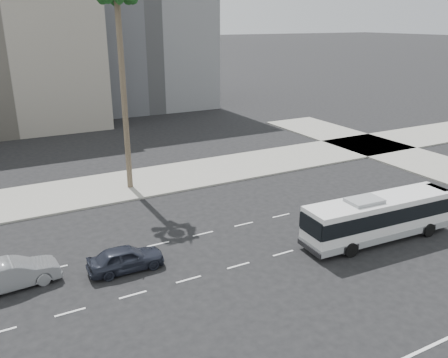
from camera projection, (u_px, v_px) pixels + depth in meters
ground at (283, 253)px, 26.59m from camera, size 700.00×700.00×0.00m
sidewalk_north at (179, 176)px, 39.46m from camera, size 120.00×7.00×0.15m
midrise_gray_center at (131, 18)px, 69.12m from camera, size 20.00×20.00×26.00m
city_bus at (379, 216)px, 27.83m from camera, size 10.16×2.78×2.89m
car_a at (126, 258)px, 24.63m from camera, size 1.74×4.12×1.39m
car_b at (13, 274)px, 23.03m from camera, size 1.94×4.63×1.49m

